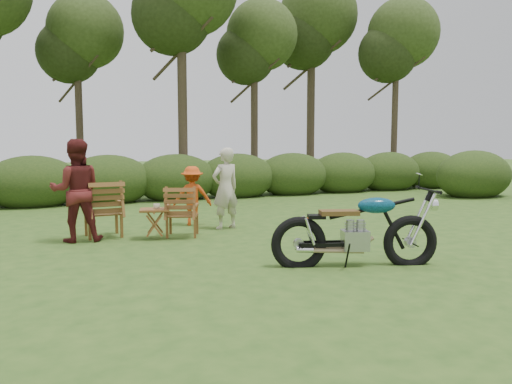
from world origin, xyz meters
name	(u,v)px	position (x,y,z in m)	size (l,w,h in m)	color
ground	(339,266)	(0.00, 0.00, 0.00)	(80.00, 80.00, 0.00)	#2B4C19
tree_line	(184,76)	(0.50, 9.74, 3.81)	(22.52, 11.62, 8.14)	#32251B
motorcycle	(354,265)	(0.24, -0.04, 0.00)	(2.25, 0.86, 1.29)	#0B6F9B
lawn_chair_right	(183,236)	(-1.42, 3.10, 0.00)	(0.64, 0.64, 0.93)	brown
lawn_chair_left	(104,237)	(-2.77, 3.62, 0.00)	(0.71, 0.71, 1.04)	brown
side_table	(155,224)	(-1.95, 3.04, 0.28)	(0.53, 0.45, 0.55)	brown
cup	(157,206)	(-1.91, 3.00, 0.60)	(0.12, 0.12, 0.09)	beige
adult_a	(226,229)	(-0.40, 3.54, 0.00)	(0.60, 0.39, 1.64)	beige
adult_b	(78,241)	(-3.25, 3.36, 0.00)	(0.88, 0.68, 1.80)	#551918
child	(193,225)	(-0.89, 4.22, 0.00)	(0.80, 0.46, 1.24)	#CE4613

